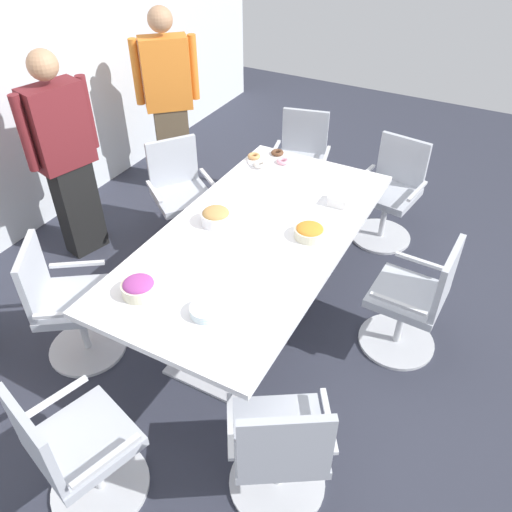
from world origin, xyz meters
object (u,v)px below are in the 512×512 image
(office_chair_3, at_px, (300,166))
(office_chair_4, at_px, (182,200))
(office_chair_0, at_px, (280,452))
(napkin_pile, at_px, (340,200))
(office_chair_2, at_px, (390,197))
(snack_bowl_chips_orange, at_px, (310,231))
(snack_bowl_cookies, at_px, (216,216))
(person_standing_2, at_px, (169,100))
(office_chair_5, at_px, (68,308))
(office_chair_1, at_px, (413,304))
(office_chair_6, at_px, (77,454))
(donut_platter, at_px, (269,160))
(plate_stack, at_px, (206,310))
(conference_table, at_px, (256,248))
(snack_bowl_candy_mix, at_px, (139,287))
(person_standing_1, at_px, (66,156))

(office_chair_3, bearing_deg, office_chair_4, 43.99)
(office_chair_0, bearing_deg, napkin_pile, 70.89)
(office_chair_0, xyz_separation_m, office_chair_2, (2.66, 0.22, 0.00))
(snack_bowl_chips_orange, relative_size, snack_bowl_cookies, 0.97)
(snack_bowl_chips_orange, distance_m, napkin_pile, 0.49)
(office_chair_3, distance_m, person_standing_2, 1.43)
(office_chair_5, bearing_deg, office_chair_4, 149.89)
(snack_bowl_chips_orange, xyz_separation_m, napkin_pile, (0.49, -0.03, -0.01))
(office_chair_3, height_order, snack_bowl_cookies, office_chair_3)
(office_chair_1, bearing_deg, office_chair_6, 150.30)
(donut_platter, xyz_separation_m, plate_stack, (-1.78, -0.52, 0.01))
(office_chair_3, bearing_deg, person_standing_2, -2.15)
(office_chair_3, bearing_deg, office_chair_1, 122.86)
(office_chair_2, height_order, office_chair_6, same)
(conference_table, height_order, office_chair_0, office_chair_0)
(office_chair_6, bearing_deg, office_chair_2, 94.76)
(donut_platter, xyz_separation_m, napkin_pile, (-0.34, -0.77, 0.02))
(office_chair_0, height_order, office_chair_4, same)
(snack_bowl_candy_mix, bearing_deg, snack_bowl_chips_orange, -33.27)
(office_chair_1, height_order, office_chair_3, same)
(person_standing_1, relative_size, donut_platter, 4.74)
(napkin_pile, bearing_deg, snack_bowl_cookies, 133.58)
(office_chair_4, xyz_separation_m, person_standing_2, (0.78, 0.64, 0.51))
(snack_bowl_chips_orange, height_order, snack_bowl_candy_mix, snack_bowl_candy_mix)
(snack_bowl_chips_orange, bearing_deg, office_chair_4, 72.85)
(office_chair_1, distance_m, office_chair_5, 2.32)
(person_standing_1, bearing_deg, office_chair_0, 78.42)
(snack_bowl_cookies, bearing_deg, donut_platter, 5.30)
(office_chair_2, height_order, donut_platter, office_chair_2)
(office_chair_6, xyz_separation_m, snack_bowl_cookies, (1.67, 0.18, 0.40))
(conference_table, distance_m, person_standing_2, 2.17)
(office_chair_2, distance_m, office_chair_3, 0.94)
(office_chair_6, xyz_separation_m, plate_stack, (0.87, -0.24, 0.37))
(office_chair_5, bearing_deg, snack_bowl_candy_mix, 61.38)
(conference_table, bearing_deg, snack_bowl_cookies, 94.35)
(conference_table, xyz_separation_m, snack_bowl_candy_mix, (-0.86, 0.32, 0.18))
(office_chair_5, height_order, snack_bowl_candy_mix, office_chair_5)
(snack_bowl_cookies, xyz_separation_m, napkin_pile, (0.64, -0.67, -0.02))
(office_chair_4, bearing_deg, office_chair_5, 40.18)
(snack_bowl_chips_orange, bearing_deg, office_chair_2, -9.32)
(person_standing_1, xyz_separation_m, snack_bowl_candy_mix, (-0.89, -1.41, -0.10))
(office_chair_0, height_order, office_chair_2, same)
(office_chair_1, relative_size, person_standing_1, 0.53)
(conference_table, bearing_deg, office_chair_4, 61.77)
(office_chair_3, distance_m, plate_stack, 2.50)
(office_chair_2, distance_m, person_standing_1, 2.74)
(office_chair_1, bearing_deg, office_chair_3, 49.30)
(office_chair_6, distance_m, snack_bowl_cookies, 1.73)
(office_chair_1, height_order, office_chair_6, same)
(person_standing_2, bearing_deg, office_chair_6, 74.31)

